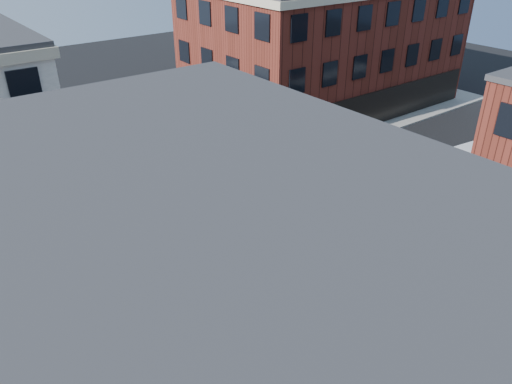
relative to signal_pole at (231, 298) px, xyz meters
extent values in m
plane|color=black|center=(6.72, 6.68, -2.86)|extent=(120.00, 120.00, 0.00)
cube|color=gray|center=(27.72, 27.68, -2.78)|extent=(30.00, 30.00, 0.15)
cube|color=#4F1C13|center=(27.22, 22.68, 3.14)|extent=(25.00, 16.00, 12.00)
cylinder|color=black|center=(14.22, 16.68, -1.97)|extent=(0.18, 0.18, 1.47)
cylinder|color=black|center=(14.22, 16.68, -1.24)|extent=(0.12, 0.12, 1.47)
sphere|color=#16350E|center=(14.22, 16.68, 0.44)|extent=(2.69, 2.69, 2.69)
sphere|color=#16350E|center=(14.47, 16.58, -0.10)|extent=(1.85, 1.85, 1.85)
cylinder|color=black|center=(14.22, 22.68, -2.04)|extent=(0.18, 0.18, 1.33)
cylinder|color=black|center=(14.22, 22.68, -1.38)|extent=(0.12, 0.12, 1.33)
sphere|color=#16350E|center=(14.22, 22.68, 0.14)|extent=(2.43, 2.43, 2.43)
sphere|color=#16350E|center=(14.47, 22.58, -0.35)|extent=(1.67, 1.67, 1.67)
cylinder|color=black|center=(-0.08, -0.12, -0.56)|extent=(0.12, 0.12, 4.60)
cylinder|color=black|center=(-0.08, -0.12, -2.56)|extent=(0.28, 0.28, 0.30)
cube|color=#053819|center=(0.47, -0.12, 0.29)|extent=(1.10, 0.03, 0.22)
cube|color=#053819|center=(-0.08, 0.43, 0.54)|extent=(0.03, 1.10, 0.22)
imported|color=black|center=(0.27, -0.02, 1.04)|extent=(0.22, 0.18, 1.10)
imported|color=black|center=(-0.18, 0.23, 1.04)|extent=(0.18, 0.22, 1.10)
cube|color=silver|center=(20.31, 1.54, -0.79)|extent=(5.96, 3.12, 3.05)
cube|color=#9C220E|center=(20.16, 0.30, -0.79)|extent=(2.15, 0.30, 0.69)
cube|color=#9C220E|center=(20.46, 2.78, -0.79)|extent=(2.15, 0.30, 0.69)
cube|color=#A1A1A4|center=(16.60, 1.98, -1.33)|extent=(2.23, 2.58, 1.97)
cube|color=black|center=(15.67, 2.09, -0.99)|extent=(0.32, 1.87, 0.89)
cube|color=black|center=(19.14, 1.68, -2.37)|extent=(7.93, 1.91, 0.25)
cylinder|color=black|center=(16.47, 0.95, -2.37)|extent=(1.02, 0.46, 0.98)
cylinder|color=black|center=(16.72, 3.01, -2.37)|extent=(1.02, 0.46, 0.98)
cylinder|color=black|center=(19.99, 0.53, -2.37)|extent=(1.02, 0.46, 0.98)
cylinder|color=black|center=(20.23, 2.59, -2.37)|extent=(1.02, 0.46, 0.98)
cylinder|color=black|center=(22.33, 0.25, -2.37)|extent=(1.02, 0.46, 0.98)
cylinder|color=black|center=(22.58, 2.31, -2.37)|extent=(1.02, 0.46, 0.98)
cube|color=orange|center=(1.02, 2.41, -2.84)|extent=(0.45, 0.45, 0.04)
cone|color=orange|center=(1.02, 2.41, -2.48)|extent=(0.43, 0.43, 0.76)
cylinder|color=white|center=(1.02, 2.41, -2.37)|extent=(0.29, 0.29, 0.09)
camera|label=1|loc=(-9.16, -13.68, 14.07)|focal=35.00mm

